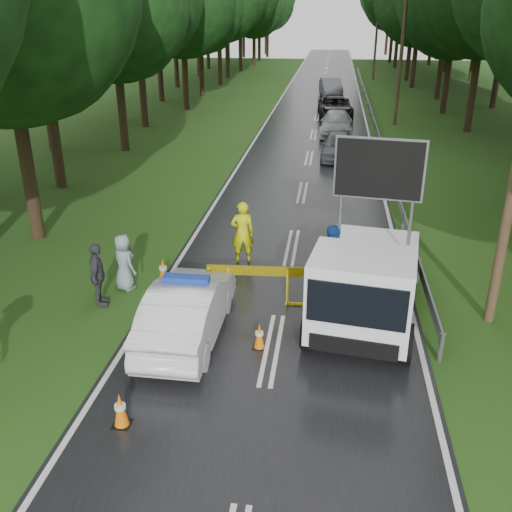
% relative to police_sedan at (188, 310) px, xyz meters
% --- Properties ---
extents(ground, '(160.00, 160.00, 0.00)m').
position_rel_police_sedan_xyz_m(ground, '(2.01, -0.28, -0.72)').
color(ground, '#284413').
rests_on(ground, ground).
extents(road, '(7.00, 140.00, 0.02)m').
position_rel_police_sedan_xyz_m(road, '(2.01, 29.72, -0.71)').
color(road, black).
rests_on(road, ground).
extents(guardrail, '(0.12, 60.06, 0.70)m').
position_rel_police_sedan_xyz_m(guardrail, '(5.71, 29.39, -0.17)').
color(guardrail, gray).
rests_on(guardrail, ground).
extents(utility_pole_mid, '(1.40, 0.24, 10.00)m').
position_rel_police_sedan_xyz_m(utility_pole_mid, '(7.21, 27.72, 4.35)').
color(utility_pole_mid, '#463220').
rests_on(utility_pole_mid, ground).
extents(utility_pole_far, '(1.40, 0.24, 10.00)m').
position_rel_police_sedan_xyz_m(utility_pole_far, '(7.21, 53.72, 4.35)').
color(utility_pole_far, '#463220').
rests_on(utility_pole_far, ground).
extents(police_sedan, '(1.54, 4.34, 1.57)m').
position_rel_police_sedan_xyz_m(police_sedan, '(0.00, 0.00, 0.00)').
color(police_sedan, white).
rests_on(police_sedan, ground).
extents(work_truck, '(3.07, 5.59, 4.24)m').
position_rel_police_sedan_xyz_m(work_truck, '(4.09, 1.23, 0.43)').
color(work_truck, gray).
rests_on(work_truck, ground).
extents(barrier, '(2.65, 0.21, 1.09)m').
position_rel_police_sedan_xyz_m(barrier, '(1.42, 1.79, 0.11)').
color(barrier, yellow).
rests_on(barrier, ground).
extents(officer, '(0.79, 0.60, 1.93)m').
position_rel_police_sedan_xyz_m(officer, '(0.61, 4.41, 0.25)').
color(officer, '#DCE60C').
rests_on(officer, ground).
extents(civilian, '(1.19, 1.12, 1.94)m').
position_rel_police_sedan_xyz_m(civilian, '(3.33, 2.72, 0.25)').
color(civilian, '#163E92').
rests_on(civilian, ground).
extents(bystander_mid, '(0.64, 1.08, 1.72)m').
position_rel_police_sedan_xyz_m(bystander_mid, '(-2.65, 1.22, 0.14)').
color(bystander_mid, '#3B3D42').
rests_on(bystander_mid, ground).
extents(bystander_right, '(0.92, 0.87, 1.58)m').
position_rel_police_sedan_xyz_m(bystander_right, '(-2.32, 2.22, 0.07)').
color(bystander_right, '#8593A0').
rests_on(bystander_right, ground).
extents(queue_car_first, '(1.76, 3.98, 1.33)m').
position_rel_police_sedan_xyz_m(queue_car_first, '(3.44, 17.84, -0.05)').
color(queue_car_first, '#44484C').
rests_on(queue_car_first, ground).
extents(queue_car_second, '(1.99, 4.69, 1.35)m').
position_rel_police_sedan_xyz_m(queue_car_second, '(3.34, 23.93, -0.04)').
color(queue_car_second, gray).
rests_on(queue_car_second, ground).
extents(queue_car_third, '(2.63, 5.14, 1.39)m').
position_rel_police_sedan_xyz_m(queue_car_third, '(3.25, 29.93, -0.02)').
color(queue_car_third, black).
rests_on(queue_car_third, ground).
extents(queue_car_fourth, '(2.21, 4.82, 1.53)m').
position_rel_police_sedan_xyz_m(queue_car_fourth, '(2.81, 40.18, 0.05)').
color(queue_car_fourth, '#42434A').
rests_on(queue_car_fourth, ground).
extents(cone_near_left, '(0.34, 0.34, 0.71)m').
position_rel_police_sedan_xyz_m(cone_near_left, '(-0.49, -3.22, -0.37)').
color(cone_near_left, black).
rests_on(cone_near_left, ground).
extents(cone_center, '(0.30, 0.30, 0.64)m').
position_rel_police_sedan_xyz_m(cone_center, '(1.71, -0.28, -0.41)').
color(cone_center, black).
rests_on(cone_center, ground).
extents(cone_far, '(0.37, 0.37, 0.79)m').
position_rel_police_sedan_xyz_m(cone_far, '(3.41, 2.22, -0.33)').
color(cone_far, black).
rests_on(cone_far, ground).
extents(cone_left_mid, '(0.35, 0.35, 0.75)m').
position_rel_police_sedan_xyz_m(cone_left_mid, '(-1.39, 2.72, -0.36)').
color(cone_left_mid, black).
rests_on(cone_left_mid, ground).
extents(cone_right, '(0.35, 0.35, 0.74)m').
position_rel_police_sedan_xyz_m(cone_right, '(4.84, 4.22, -0.36)').
color(cone_right, black).
rests_on(cone_right, ground).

